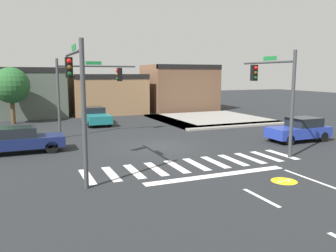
% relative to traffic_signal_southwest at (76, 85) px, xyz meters
% --- Properties ---
extents(ground_plane, '(120.00, 120.00, 0.00)m').
position_rel_traffic_signal_southwest_xyz_m(ground_plane, '(5.58, 4.36, -3.92)').
color(ground_plane, '#232628').
extents(crosswalk_near, '(11.00, 2.44, 0.01)m').
position_rel_traffic_signal_southwest_xyz_m(crosswalk_near, '(5.58, -0.14, -3.91)').
color(crosswalk_near, silver).
rests_on(crosswalk_near, ground_plane).
extents(lane_markings, '(6.80, 18.75, 0.01)m').
position_rel_traffic_signal_southwest_xyz_m(lane_markings, '(6.73, -7.07, -3.91)').
color(lane_markings, white).
rests_on(lane_markings, ground_plane).
extents(bike_detector_marking, '(1.07, 1.07, 0.01)m').
position_rel_traffic_signal_southwest_xyz_m(bike_detector_marking, '(7.68, -3.95, -3.91)').
color(bike_detector_marking, yellow).
rests_on(bike_detector_marking, ground_plane).
extents(curb_corner_northeast, '(10.00, 10.60, 0.15)m').
position_rel_traffic_signal_southwest_xyz_m(curb_corner_northeast, '(14.07, 13.77, -3.84)').
color(curb_corner_northeast, gray).
rests_on(curb_corner_northeast, ground_plane).
extents(storefront_row, '(23.96, 6.50, 5.42)m').
position_rel_traffic_signal_southwest_xyz_m(storefront_row, '(7.97, 23.46, -1.42)').
color(storefront_row, '#4C564C').
rests_on(storefront_row, ground_plane).
extents(traffic_signal_southwest, '(0.32, 4.53, 5.69)m').
position_rel_traffic_signal_southwest_xyz_m(traffic_signal_southwest, '(0.00, 0.00, 0.00)').
color(traffic_signal_southwest, '#383A3D').
rests_on(traffic_signal_southwest, ground_plane).
extents(traffic_signal_northwest, '(5.55, 0.32, 5.41)m').
position_rel_traffic_signal_southwest_xyz_m(traffic_signal_northwest, '(2.17, 9.73, -0.18)').
color(traffic_signal_northwest, '#383A3D').
rests_on(traffic_signal_northwest, ground_plane).
extents(traffic_signal_southeast, '(0.32, 4.41, 5.60)m').
position_rel_traffic_signal_southwest_xyz_m(traffic_signal_southeast, '(10.81, 0.70, -0.14)').
color(traffic_signal_southeast, '#383A3D').
rests_on(traffic_signal_southeast, ground_plane).
extents(car_navy, '(4.72, 1.74, 1.47)m').
position_rel_traffic_signal_southwest_xyz_m(car_navy, '(-2.44, 5.87, -3.16)').
color(car_navy, '#141E4C').
rests_on(car_navy, ground_plane).
extents(car_blue, '(4.12, 1.80, 1.55)m').
position_rel_traffic_signal_southwest_xyz_m(car_blue, '(14.54, 2.44, -3.15)').
color(car_blue, '#23389E').
rests_on(car_blue, ground_plane).
extents(car_teal, '(1.92, 4.29, 1.48)m').
position_rel_traffic_signal_southwest_xyz_m(car_teal, '(3.72, 15.18, -3.19)').
color(car_teal, '#196B70').
rests_on(car_teal, ground_plane).
extents(roadside_tree, '(3.13, 3.13, 4.96)m').
position_rel_traffic_signal_southwest_xyz_m(roadside_tree, '(-2.92, 18.36, -0.54)').
color(roadside_tree, '#4C3823').
rests_on(roadside_tree, ground_plane).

